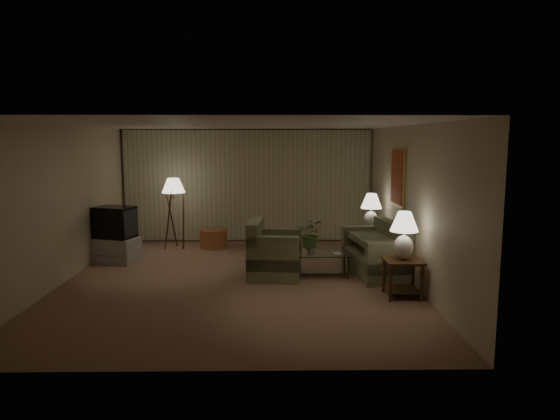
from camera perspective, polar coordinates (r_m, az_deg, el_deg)
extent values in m
plane|color=#967153|center=(8.92, -4.80, -7.94)|extent=(7.00, 7.00, 0.00)
cube|color=beige|center=(12.12, -3.74, 2.83)|extent=(6.00, 0.04, 2.70)
cube|color=beige|center=(9.35, -23.58, 0.60)|extent=(0.04, 7.00, 2.70)
cube|color=beige|center=(8.94, 14.64, 0.70)|extent=(0.04, 7.00, 2.70)
cube|color=white|center=(8.57, -5.02, 9.67)|extent=(6.00, 7.00, 0.04)
cube|color=beige|center=(12.04, -3.76, 2.79)|extent=(5.85, 0.12, 2.65)
cube|color=gold|center=(9.67, 13.32, 3.67)|extent=(0.03, 0.90, 1.10)
cube|color=maroon|center=(9.66, 13.18, 3.67)|extent=(0.02, 0.80, 1.00)
cube|color=#6F7250|center=(9.39, 10.83, -5.99)|extent=(1.90, 1.27, 0.39)
cube|color=#6F7250|center=(9.03, -0.59, -6.33)|extent=(1.14, 1.10, 0.42)
cube|color=#34180E|center=(8.06, 13.88, -5.63)|extent=(0.58, 0.58, 0.04)
cube|color=#34180E|center=(8.18, 13.76, -8.77)|extent=(0.49, 0.49, 0.02)
cylinder|color=#34180E|center=(7.85, 12.53, -8.22)|extent=(0.05, 0.05, 0.56)
cylinder|color=#34180E|center=(8.31, 11.77, -7.30)|extent=(0.05, 0.05, 0.56)
cylinder|color=#34180E|center=(7.98, 15.93, -8.08)|extent=(0.05, 0.05, 0.56)
cylinder|color=#34180E|center=(8.42, 14.99, -7.19)|extent=(0.05, 0.05, 0.56)
cube|color=#34180E|center=(10.54, 10.32, -2.31)|extent=(0.53, 0.44, 0.04)
cube|color=#34180E|center=(10.63, 10.26, -4.74)|extent=(0.45, 0.38, 0.02)
cylinder|color=#34180E|center=(10.39, 9.30, -4.11)|extent=(0.05, 0.05, 0.56)
cylinder|color=#34180E|center=(10.72, 8.98, -3.73)|extent=(0.05, 0.05, 0.56)
cylinder|color=#34180E|center=(10.48, 11.61, -4.08)|extent=(0.05, 0.05, 0.56)
cylinder|color=#34180E|center=(10.80, 11.22, -3.70)|extent=(0.05, 0.05, 0.56)
ellipsoid|color=silver|center=(8.01, 13.93, -4.16)|extent=(0.31, 0.31, 0.38)
cylinder|color=silver|center=(7.97, 13.98, -2.51)|extent=(0.03, 0.03, 0.09)
cone|color=beige|center=(7.94, 14.03, -1.27)|extent=(0.44, 0.44, 0.31)
ellipsoid|color=silver|center=(10.51, 10.35, -1.18)|extent=(0.30, 0.30, 0.38)
cylinder|color=silver|center=(10.47, 10.38, 0.09)|extent=(0.03, 0.03, 0.09)
cone|color=beige|center=(10.45, 10.41, 1.03)|extent=(0.44, 0.44, 0.30)
cube|color=silver|center=(9.10, 4.50, -4.97)|extent=(1.13, 0.62, 0.02)
cube|color=silver|center=(9.17, 4.48, -6.84)|extent=(1.05, 0.54, 0.01)
cylinder|color=#402D19|center=(8.88, 1.42, -6.65)|extent=(0.04, 0.04, 0.40)
cylinder|color=#402D19|center=(9.34, 1.31, -5.90)|extent=(0.04, 0.04, 0.40)
cylinder|color=#402D19|center=(8.97, 7.80, -6.56)|extent=(0.04, 0.04, 0.40)
cylinder|color=#402D19|center=(9.43, 7.37, -5.83)|extent=(0.04, 0.04, 0.40)
cube|color=#B2B2B4|center=(10.61, -18.22, -4.34)|extent=(1.19, 1.06, 0.50)
cube|color=black|center=(10.51, -18.36, -1.33)|extent=(1.04, 0.96, 0.63)
cylinder|color=#34180E|center=(11.44, -12.06, 1.84)|extent=(0.04, 0.04, 0.23)
cone|color=beige|center=(11.42, -12.09, 2.77)|extent=(0.52, 0.52, 0.32)
cylinder|color=#9A5534|center=(11.52, -7.59, -3.25)|extent=(0.74, 0.74, 0.42)
imported|color=white|center=(9.06, 3.56, -4.45)|extent=(0.17, 0.17, 0.16)
imported|color=#477233|center=(9.00, 3.58, -2.33)|extent=(0.54, 0.49, 0.53)
imported|color=olive|center=(9.02, 6.15, -5.00)|extent=(0.20, 0.23, 0.02)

